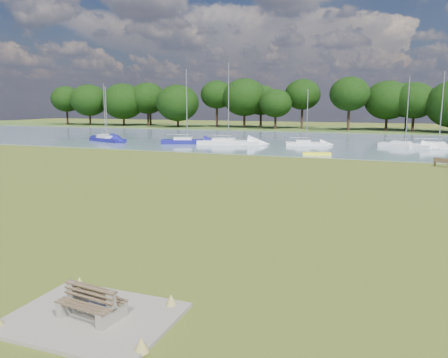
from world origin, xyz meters
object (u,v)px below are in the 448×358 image
(sailboat_3, at_px, (187,140))
(sailboat_0, at_px, (228,141))
(riverbank_bench, at_px, (441,162))
(sailboat_8, at_px, (107,138))
(sailboat_4, at_px, (306,142))
(sailboat_7, at_px, (105,136))
(sailboat_1, at_px, (405,144))
(kayak, at_px, (317,154))
(bench_pair, at_px, (91,303))
(sailboat_5, at_px, (438,145))

(sailboat_3, bearing_deg, sailboat_0, -11.02)
(riverbank_bench, bearing_deg, sailboat_8, -170.92)
(sailboat_4, xyz_separation_m, sailboat_7, (-30.83, -0.39, 0.01))
(sailboat_3, bearing_deg, sailboat_1, -9.19)
(kayak, distance_m, sailboat_4, 10.59)
(sailboat_1, height_order, sailboat_4, sailboat_1)
(bench_pair, relative_size, kayak, 0.58)
(bench_pair, xyz_separation_m, sailboat_8, (-31.17, 44.47, 0.06))
(sailboat_0, relative_size, sailboat_1, 1.24)
(sailboat_7, distance_m, sailboat_8, 4.55)
(kayak, xyz_separation_m, sailboat_7, (-33.80, 9.77, 0.29))
(sailboat_4, bearing_deg, sailboat_7, 165.16)
(sailboat_3, relative_size, sailboat_7, 1.18)
(riverbank_bench, xyz_separation_m, sailboat_0, (-24.55, 12.57, 0.17))
(kayak, height_order, sailboat_7, sailboat_7)
(sailboat_4, relative_size, sailboat_8, 0.93)
(sailboat_4, distance_m, sailboat_5, 15.88)
(riverbank_bench, bearing_deg, bench_pair, -85.24)
(sailboat_4, bearing_deg, kayak, -89.25)
(sailboat_5, height_order, sailboat_7, sailboat_5)
(kayak, height_order, sailboat_4, sailboat_4)
(riverbank_bench, bearing_deg, sailboat_7, -174.24)
(sailboat_3, distance_m, sailboat_5, 31.88)
(bench_pair, distance_m, sailboat_0, 48.02)
(kayak, distance_m, sailboat_1, 15.15)
(sailboat_0, distance_m, sailboat_3, 5.74)
(sailboat_0, distance_m, sailboat_1, 22.43)
(kayak, bearing_deg, sailboat_0, 131.35)
(riverbank_bench, relative_size, sailboat_5, 0.15)
(sailboat_7, bearing_deg, sailboat_0, 19.72)
(bench_pair, height_order, sailboat_3, sailboat_3)
(sailboat_0, bearing_deg, sailboat_4, 3.14)
(kayak, height_order, sailboat_5, sailboat_5)
(sailboat_0, bearing_deg, sailboat_5, -0.23)
(kayak, height_order, sailboat_8, sailboat_8)
(bench_pair, bearing_deg, sailboat_5, 83.23)
(sailboat_1, bearing_deg, sailboat_8, -152.04)
(bench_pair, bearing_deg, sailboat_1, 87.36)
(sailboat_0, xyz_separation_m, sailboat_5, (25.80, 4.21, -0.02))
(bench_pair, relative_size, sailboat_8, 0.22)
(sailboat_1, bearing_deg, riverbank_bench, -62.00)
(sailboat_4, distance_m, sailboat_7, 30.83)
(sailboat_7, bearing_deg, sailboat_4, 25.56)
(sailboat_0, height_order, sailboat_1, sailboat_0)
(sailboat_0, height_order, sailboat_5, sailboat_0)
(riverbank_bench, bearing_deg, sailboat_0, 176.30)
(bench_pair, distance_m, sailboat_8, 54.30)
(kayak, height_order, sailboat_3, sailboat_3)
(riverbank_bench, distance_m, sailboat_4, 20.74)
(sailboat_3, bearing_deg, kayak, -40.35)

